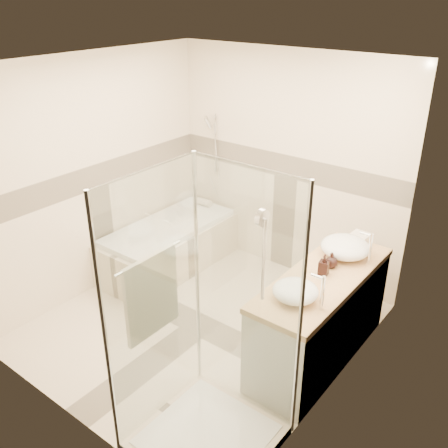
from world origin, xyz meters
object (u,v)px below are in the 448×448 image
Objects in this scene: amenity_bottle_b at (332,260)px; amenity_bottle_a at (324,265)px; vanity at (320,317)px; vessel_sink_near at (345,247)px; vessel_sink_far at (295,291)px; shower_enclosure at (201,377)px; bathtub at (169,244)px.

amenity_bottle_a is at bearing -90.00° from amenity_bottle_b.
vanity is 3.70× the size of vessel_sink_near.
vanity is 4.51× the size of vessel_sink_far.
vanity is 1.31m from shower_enclosure.
shower_enclosure is (1.86, -1.62, 0.20)m from bathtub.
amenity_bottle_b is (-0.02, 0.16, 0.49)m from vanity.
amenity_bottle_b reaches higher than bathtub.
bathtub is 2.22m from amenity_bottle_b.
vessel_sink_far is at bearing -20.50° from bathtub.
shower_enclosure is 1.77m from vessel_sink_near.
vanity is 0.66m from vessel_sink_near.
vessel_sink_far is (0.00, -0.87, -0.02)m from vessel_sink_near.
vessel_sink_near is (0.27, 1.69, 0.43)m from shower_enclosure.
shower_enclosure reaches higher than vanity.
shower_enclosure is 0.96m from vessel_sink_far.
amenity_bottle_a is (2.13, -0.33, 0.63)m from bathtub.
vanity is at bearing 87.44° from vessel_sink_far.
bathtub is 2.36m from vessel_sink_far.
vessel_sink_near is 2.41× the size of amenity_bottle_a.
shower_enclosure is at bearing -100.78° from amenity_bottle_b.
vessel_sink_far is 1.98× the size of amenity_bottle_a.
bathtub is 2.25m from amenity_bottle_a.
amenity_bottle_a reaches higher than vessel_sink_near.
amenity_bottle_b is (0.27, 1.43, 0.41)m from shower_enclosure.
bathtub is 2.18m from vanity.
shower_enclosure reaches higher than amenity_bottle_a.
bathtub is 2.22m from vessel_sink_near.
amenity_bottle_b is at bearing 90.00° from vessel_sink_far.
vessel_sink_near reaches higher than vanity.
vanity reaches higher than bathtub.
shower_enclosure is at bearing -102.97° from vanity.
vessel_sink_far is at bearing 71.68° from shower_enclosure.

